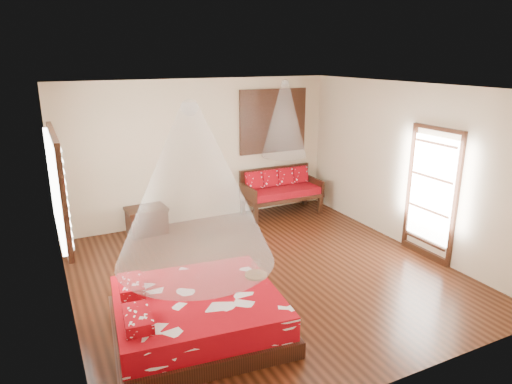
# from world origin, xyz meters

# --- Properties ---
(room) EXTENTS (5.54, 5.54, 2.84)m
(room) POSITION_xyz_m (0.00, 0.00, 1.40)
(room) COLOR black
(room) RESTS_ON ground
(bed) EXTENTS (2.17, 2.00, 0.63)m
(bed) POSITION_xyz_m (-1.44, -1.03, 0.25)
(bed) COLOR black
(bed) RESTS_ON floor
(daybed) EXTENTS (1.65, 0.73, 0.94)m
(daybed) POSITION_xyz_m (1.60, 2.38, 0.52)
(daybed) COLOR black
(daybed) RESTS_ON floor
(storage_chest) EXTENTS (0.75, 0.57, 0.50)m
(storage_chest) POSITION_xyz_m (-1.22, 2.45, 0.25)
(storage_chest) COLOR black
(storage_chest) RESTS_ON floor
(shutter_panel) EXTENTS (1.52, 0.06, 1.32)m
(shutter_panel) POSITION_xyz_m (1.60, 2.72, 1.90)
(shutter_panel) COLOR black
(shutter_panel) RESTS_ON wall_back
(window_left) EXTENTS (0.10, 1.74, 1.34)m
(window_left) POSITION_xyz_m (-2.71, 0.20, 1.70)
(window_left) COLOR black
(window_left) RESTS_ON wall_left
(glazed_door) EXTENTS (0.08, 1.02, 2.16)m
(glazed_door) POSITION_xyz_m (2.72, -0.60, 1.07)
(glazed_door) COLOR black
(glazed_door) RESTS_ON floor
(wine_tray) EXTENTS (0.29, 0.29, 0.23)m
(wine_tray) POSITION_xyz_m (-0.59, -0.90, 0.56)
(wine_tray) COLOR brown
(wine_tray) RESTS_ON bed
(mosquito_net_main) EXTENTS (1.81, 1.81, 1.80)m
(mosquito_net_main) POSITION_xyz_m (-1.42, -1.03, 1.85)
(mosquito_net_main) COLOR white
(mosquito_net_main) RESTS_ON ceiling
(mosquito_net_daybed) EXTENTS (0.91, 0.91, 1.50)m
(mosquito_net_daybed) POSITION_xyz_m (1.60, 2.25, 2.00)
(mosquito_net_daybed) COLOR white
(mosquito_net_daybed) RESTS_ON ceiling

